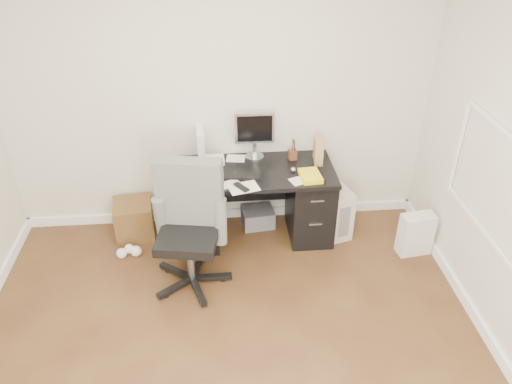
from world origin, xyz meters
TOP-DOWN VIEW (x-y plane):
  - ground at (0.00, 0.00)m, footprint 4.00×4.00m
  - room_shell at (0.03, 0.03)m, footprint 4.02×4.02m
  - desk at (0.30, 1.65)m, footprint 1.50×0.70m
  - loose_papers at (0.10, 1.60)m, footprint 1.10×0.60m
  - lcd_monitor at (0.33, 1.90)m, footprint 0.38×0.22m
  - keyboard at (0.15, 1.55)m, footprint 0.42×0.17m
  - computer_mouse at (0.66, 1.58)m, footprint 0.06×0.06m
  - travel_mug at (-0.39, 1.63)m, footprint 0.09×0.09m
  - white_binder at (-0.18, 1.87)m, footprint 0.15×0.29m
  - magazine_file at (0.92, 1.77)m, footprint 0.12×0.22m
  - pen_cup at (0.69, 1.83)m, footprint 0.11×0.11m
  - yellow_book at (0.80, 1.47)m, footprint 0.21×0.26m
  - paper_remote at (0.19, 1.35)m, footprint 0.31×0.27m
  - office_chair at (-0.30, 1.01)m, footprint 0.74×0.74m
  - pc_tower at (1.08, 1.69)m, footprint 0.36×0.56m
  - shopping_bag at (1.80, 1.25)m, footprint 0.34×0.26m
  - wicker_basket at (-0.88, 1.77)m, footprint 0.41×0.41m
  - desk_printer at (0.35, 1.82)m, footprint 0.34×0.29m

SIDE VIEW (x-z plane):
  - ground at x=0.00m, z-range 0.00..0.00m
  - desk_printer at x=0.35m, z-range 0.00..0.18m
  - wicker_basket at x=-0.88m, z-range 0.00..0.37m
  - shopping_bag at x=1.80m, z-range 0.00..0.42m
  - pc_tower at x=1.08m, z-range 0.00..0.51m
  - desk at x=0.30m, z-range 0.02..0.77m
  - office_chair at x=-0.30m, z-range 0.00..1.13m
  - loose_papers at x=0.10m, z-range 0.75..0.75m
  - paper_remote at x=0.19m, z-range 0.75..0.77m
  - keyboard at x=0.15m, z-range 0.75..0.77m
  - yellow_book at x=0.80m, z-range 0.75..0.79m
  - computer_mouse at x=0.66m, z-range 0.75..0.80m
  - travel_mug at x=-0.39m, z-range 0.75..0.91m
  - pen_cup at x=0.69m, z-range 0.75..0.97m
  - magazine_file at x=0.92m, z-range 0.75..0.99m
  - white_binder at x=-0.18m, z-range 0.75..1.08m
  - lcd_monitor at x=0.33m, z-range 0.75..1.22m
  - room_shell at x=0.03m, z-range 0.30..3.01m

